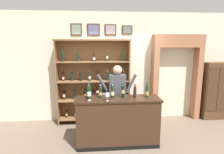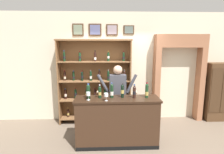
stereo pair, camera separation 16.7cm
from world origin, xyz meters
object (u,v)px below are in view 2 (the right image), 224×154
Objects in this scene: side_cabinet at (217,92)px; shopkeeper at (118,92)px; tasting_bottle_prosecco at (122,91)px; tasting_bottle_brunello at (147,91)px; wine_shelf at (95,80)px; tasting_bottle_bianco at (134,92)px; tasting_bottle_vin_santo at (112,91)px; tasting_counter at (117,122)px; wine_glass_center at (106,95)px; tasting_bottle_grappa at (100,92)px; tasting_bottle_riserva at (88,91)px; wine_glass_right at (88,94)px.

shopkeeper is at bearing -167.52° from side_cabinet.
tasting_bottle_prosecco is 0.51m from tasting_bottle_brunello.
tasting_bottle_bianco is at bearing -53.93° from wine_shelf.
shopkeeper reaches higher than tasting_bottle_brunello.
tasting_bottle_brunello is at bearing -44.57° from shopkeeper.
side_cabinet is 5.03× the size of tasting_bottle_vin_santo.
tasting_counter is 0.68m from tasting_bottle_prosecco.
side_cabinet is at bearing 23.67° from wine_glass_center.
tasting_bottle_vin_santo reaches higher than tasting_bottle_grappa.
tasting_bottle_prosecco is 1.91× the size of wine_glass_center.
wine_shelf reaches higher than side_cabinet.
wine_shelf reaches higher than tasting_counter.
shopkeeper is (0.58, -0.63, -0.16)m from wine_shelf.
tasting_bottle_riserva is (-0.65, -0.56, 0.16)m from shopkeeper.
tasting_bottle_brunello is (0.74, -0.03, 0.00)m from tasting_bottle_vin_santo.
tasting_bottle_bianco is (-2.57, -1.22, 0.36)m from side_cabinet.
tasting_counter is 5.39× the size of tasting_bottle_brunello.
wine_glass_center is (-3.16, -1.39, 0.34)m from side_cabinet.
tasting_counter is 0.88m from wine_glass_right.
wine_shelf reaches higher than tasting_bottle_grappa.
wine_glass_right is (-0.48, -0.15, -0.03)m from tasting_bottle_vin_santo.
wine_glass_right is at bearing -170.73° from tasting_counter.
shopkeeper is at bearing 117.91° from tasting_bottle_bianco.
tasting_bottle_prosecco is at bearing 2.71° from tasting_bottle_riserva.
tasting_bottle_riserva is 1.06× the size of tasting_bottle_bianco.
side_cabinet is 3.47m from wine_glass_center.
wine_shelf is 1.41m from wine_glass_center.
wine_glass_center is at bearing -167.87° from tasting_bottle_brunello.
shopkeeper reaches higher than tasting_bottle_riserva.
tasting_bottle_brunello is (0.63, 0.02, 0.67)m from tasting_counter.
wine_shelf is 1.39× the size of side_cabinet.
wine_shelf is 1.37× the size of shopkeeper.
wine_shelf reaches higher than tasting_bottle_riserva.
side_cabinet reaches higher than tasting_counter.
tasting_bottle_riserva is at bearing -175.04° from tasting_bottle_grappa.
tasting_bottle_brunello is at bearing 3.01° from tasting_bottle_bianco.
wine_glass_center is (-0.12, -0.21, -0.03)m from tasting_bottle_vin_santo.
wine_glass_right reaches higher than tasting_counter.
wine_glass_right is (0.01, -0.12, -0.03)m from tasting_bottle_riserva.
tasting_bottle_bianco is (0.96, -0.01, -0.01)m from tasting_bottle_riserva.
wine_shelf is at bearing 101.98° from wine_glass_center.
tasting_bottle_brunello reaches higher than tasting_bottle_bianco.
wine_shelf is 1.20m from tasting_bottle_riserva.
tasting_bottle_vin_santo reaches higher than tasting_bottle_prosecco.
wine_glass_right is at bearing -173.83° from tasting_bottle_bianco.
tasting_bottle_bianco is at bearing -5.40° from tasting_bottle_vin_santo.
tasting_bottle_brunello is (1.15, -1.20, -0.00)m from wine_shelf.
side_cabinet reaches higher than tasting_bottle_bianco.
tasting_bottle_bianco is at bearing -2.75° from tasting_bottle_grappa.
tasting_bottle_bianco is 0.27m from tasting_bottle_brunello.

